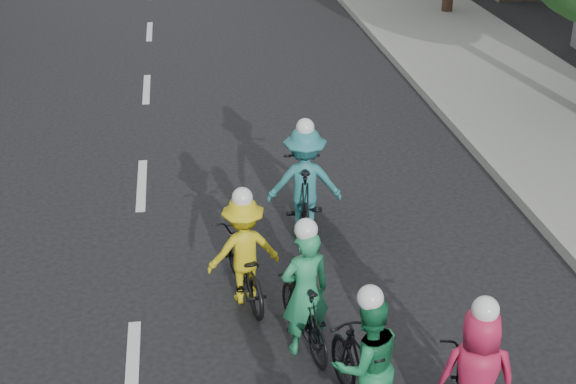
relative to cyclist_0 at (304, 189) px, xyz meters
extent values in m
plane|color=black|center=(-2.44, -2.99, -0.71)|extent=(120.00, 120.00, 0.00)
cube|color=gray|center=(5.56, 7.01, -0.64)|extent=(4.00, 80.00, 0.15)
cube|color=#999993|center=(3.61, 7.01, -0.62)|extent=(0.18, 80.00, 0.18)
imported|color=black|center=(0.00, 0.05, -0.14)|extent=(0.70, 1.95, 1.15)
imported|color=#287378|center=(0.00, -0.05, 0.13)|extent=(1.14, 0.72, 1.69)
sphere|color=white|center=(0.00, -0.05, 0.99)|extent=(0.26, 0.26, 0.26)
imported|color=black|center=(-0.03, -4.03, -0.21)|extent=(0.80, 1.73, 1.00)
imported|color=#197342|center=(-0.03, -4.13, 0.05)|extent=(0.85, 0.72, 1.54)
sphere|color=white|center=(-0.03, -4.13, 0.84)|extent=(0.26, 0.26, 0.26)
imported|color=black|center=(-1.04, -1.55, -0.28)|extent=(0.86, 1.74, 0.87)
imported|color=gold|center=(-1.04, -1.65, 0.01)|extent=(1.02, 0.69, 1.45)
sphere|color=white|center=(-1.04, -1.65, 0.75)|extent=(0.26, 0.26, 0.26)
imported|color=#B11C42|center=(0.97, -4.52, 0.07)|extent=(0.85, 0.65, 1.57)
sphere|color=white|center=(0.97, -4.52, 0.87)|extent=(0.26, 0.26, 0.26)
imported|color=black|center=(-0.44, -2.71, -0.27)|extent=(0.71, 1.54, 0.89)
imported|color=#258B56|center=(-0.44, -2.81, 0.08)|extent=(0.64, 0.49, 1.59)
sphere|color=white|center=(-0.44, -2.81, 0.89)|extent=(0.26, 0.26, 0.26)
camera|label=1|loc=(-1.71, -10.39, 5.13)|focal=50.00mm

